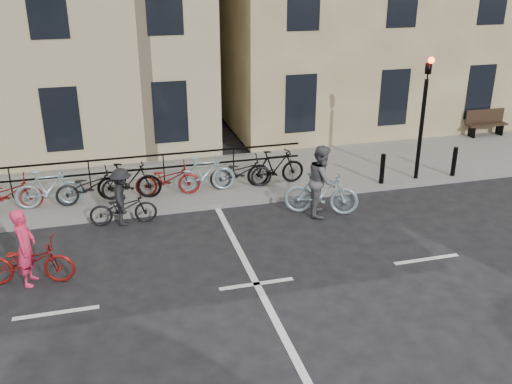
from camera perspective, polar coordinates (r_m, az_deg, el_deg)
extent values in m
plane|color=black|center=(12.10, 0.06, -9.19)|extent=(120.00, 120.00, 0.00)
cube|color=slate|center=(17.17, -18.43, -0.21)|extent=(46.00, 4.00, 0.15)
cylinder|color=black|center=(17.49, 16.17, 5.95)|extent=(0.12, 0.12, 3.00)
imported|color=black|center=(17.07, 16.88, 12.23)|extent=(0.15, 0.18, 0.90)
sphere|color=#FF0C05|center=(16.95, 17.13, 12.48)|extent=(0.18, 0.18, 0.18)
cylinder|color=black|center=(17.14, 12.52, 2.29)|extent=(0.14, 0.14, 0.90)
cylinder|color=black|center=(18.35, 19.20, 2.89)|extent=(0.14, 0.14, 0.90)
cube|color=black|center=(22.75, 20.76, 5.66)|extent=(0.06, 0.38, 0.40)
cube|color=black|center=(23.46, 23.17, 5.78)|extent=(0.06, 0.38, 0.40)
cube|color=black|center=(23.04, 22.07, 6.27)|extent=(1.60, 0.40, 0.06)
cube|color=black|center=(23.11, 21.91, 7.08)|extent=(1.60, 0.06, 0.50)
cube|color=black|center=(16.84, -14.53, 1.82)|extent=(11.45, 0.04, 0.95)
imported|color=maroon|center=(16.21, -23.69, -0.22)|extent=(1.80, 0.63, 0.95)
imported|color=#85A1AF|center=(16.06, -20.04, 0.33)|extent=(1.75, 0.49, 1.05)
imported|color=black|center=(16.00, -16.30, 0.53)|extent=(1.80, 0.63, 0.95)
imported|color=black|center=(15.98, -12.57, 1.08)|extent=(1.75, 0.49, 1.05)
imported|color=maroon|center=(16.07, -8.83, 1.28)|extent=(1.80, 0.63, 0.95)
imported|color=#85A1AF|center=(16.18, -5.15, 1.82)|extent=(1.75, 0.49, 1.05)
imported|color=black|center=(16.40, -1.53, 1.99)|extent=(1.80, 0.63, 0.95)
imported|color=black|center=(16.65, 1.98, 2.49)|extent=(1.75, 0.49, 1.05)
imported|color=maroon|center=(12.80, -21.85, -6.50)|extent=(1.98, 0.98, 0.99)
imported|color=#F22A58|center=(12.65, -22.07, -5.13)|extent=(0.51, 0.68, 1.68)
imported|color=#85A1AF|center=(15.11, 6.55, -0.11)|extent=(2.02, 1.27, 1.18)
imported|color=#545459|center=(14.98, 6.61, 1.16)|extent=(1.02, 1.13, 1.90)
imported|color=black|center=(14.88, -13.14, -1.56)|extent=(1.71, 0.67, 0.89)
imported|color=black|center=(14.76, -13.25, -0.47)|extent=(0.61, 1.00, 1.50)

